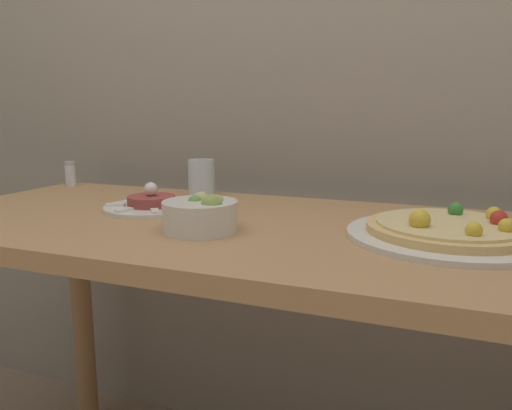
{
  "coord_description": "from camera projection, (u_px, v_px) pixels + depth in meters",
  "views": [
    {
      "loc": [
        0.38,
        -0.58,
        0.99
      ],
      "look_at": [
        0.04,
        0.3,
        0.81
      ],
      "focal_mm": 35.0,
      "sensor_mm": 36.0,
      "label": 1
    }
  ],
  "objects": [
    {
      "name": "tartare_plate",
      "position": [
        151.0,
        205.0,
        1.11
      ],
      "size": [
        0.21,
        0.21,
        0.06
      ],
      "color": "silver",
      "rests_on": "dining_table"
    },
    {
      "name": "small_bowl",
      "position": [
        201.0,
        215.0,
        0.92
      ],
      "size": [
        0.14,
        0.14,
        0.07
      ],
      "color": "silver",
      "rests_on": "dining_table"
    },
    {
      "name": "drinking_glass",
      "position": [
        201.0,
        178.0,
        1.28
      ],
      "size": [
        0.07,
        0.07,
        0.1
      ],
      "color": "silver",
      "rests_on": "dining_table"
    },
    {
      "name": "dining_table",
      "position": [
        242.0,
        277.0,
        1.02
      ],
      "size": [
        1.41,
        0.62,
        0.77
      ],
      "color": "#AD7F51",
      "rests_on": "ground_plane"
    },
    {
      "name": "pizza_plate",
      "position": [
        449.0,
        231.0,
        0.87
      ],
      "size": [
        0.35,
        0.35,
        0.06
      ],
      "color": "silver",
      "rests_on": "dining_table"
    },
    {
      "name": "salt_shaker",
      "position": [
        70.0,
        174.0,
        1.45
      ],
      "size": [
        0.03,
        0.03,
        0.07
      ],
      "color": "silver",
      "rests_on": "dining_table"
    }
  ]
}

